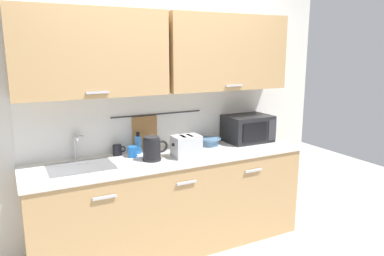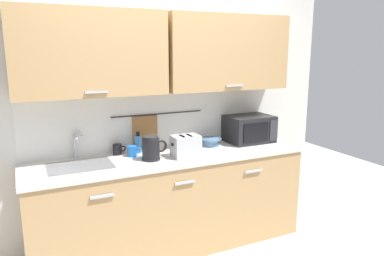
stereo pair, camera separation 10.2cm
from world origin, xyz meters
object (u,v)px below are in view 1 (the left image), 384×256
electric_kettle (152,149)px  mug_by_kettle (133,152)px  toaster (186,146)px  mixing_bowl (210,141)px  microwave (248,128)px  dish_soap_bottle (138,144)px  mug_near_sink (118,150)px

electric_kettle → mug_by_kettle: size_ratio=1.89×
electric_kettle → toaster: 0.31m
mixing_bowl → electric_kettle: bearing=-163.4°
microwave → dish_soap_bottle: bearing=176.0°
mug_near_sink → mug_by_kettle: (0.10, -0.11, 0.00)m
electric_kettle → mug_by_kettle: 0.22m
dish_soap_bottle → toaster: 0.45m
electric_kettle → mug_by_kettle: electric_kettle is taller
mug_near_sink → dish_soap_bottle: bearing=-7.4°
microwave → mixing_bowl: bearing=176.9°
dish_soap_bottle → mixing_bowl: bearing=-4.6°
mug_near_sink → mixing_bowl: size_ratio=0.56×
microwave → electric_kettle: bearing=-170.8°
mug_by_kettle → microwave: bearing=0.4°
microwave → mixing_bowl: 0.44m
microwave → mug_near_sink: size_ratio=3.83×
dish_soap_bottle → toaster: size_ratio=0.77×
dish_soap_bottle → mixing_bowl: dish_soap_bottle is taller
mixing_bowl → toaster: bearing=-147.6°
mug_by_kettle → mug_near_sink: bearing=131.8°
microwave → dish_soap_bottle: 1.16m
microwave → dish_soap_bottle: size_ratio=2.35×
dish_soap_bottle → mug_near_sink: (-0.19, 0.02, -0.04)m
dish_soap_bottle → mug_by_kettle: dish_soap_bottle is taller
microwave → mixing_bowl: size_ratio=2.15×
mixing_bowl → mug_by_kettle: (-0.81, -0.03, 0.00)m
electric_kettle → mixing_bowl: 0.72m
mug_by_kettle → dish_soap_bottle: bearing=47.7°
microwave → electric_kettle: 1.13m
mug_by_kettle → mixing_bowl: bearing=2.3°
dish_soap_bottle → mug_by_kettle: 0.13m
dish_soap_bottle → mug_near_sink: bearing=172.6°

